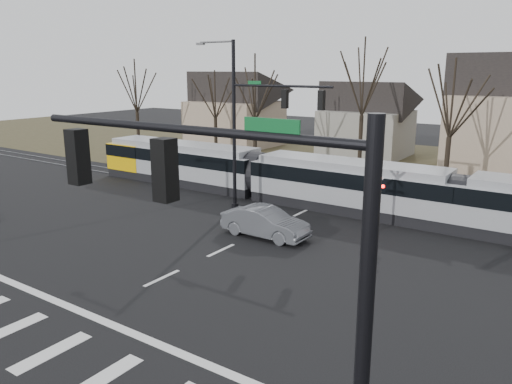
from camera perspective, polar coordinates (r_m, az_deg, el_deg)
The scene contains 14 objects.
ground at distance 20.34m, azimuth -14.75°, elevation -11.38°, with size 140.00×140.00×0.00m, color black.
grass_verge at distance 46.83m, azimuth 16.10°, elevation 2.84°, with size 140.00×28.00×0.01m, color #38331E.
crosswalk at distance 18.31m, azimuth -24.52°, elevation -15.20°, with size 27.00×2.60×0.01m.
stop_line at distance 19.35m, azimuth -18.85°, elevation -13.03°, with size 28.00×0.35×0.01m, color silver.
lane_dashes at distance 32.36m, azimuth 7.01°, elevation -1.49°, with size 0.18×30.00×0.01m.
rail_pair at distance 32.18m, azimuth 6.85°, elevation -1.53°, with size 90.00×1.52×0.06m.
tram at distance 31.12m, azimuth 10.39°, elevation 0.96°, with size 40.90×3.04×3.10m.
sedan at distance 25.96m, azimuth 1.06°, elevation -3.48°, with size 4.74×1.70×1.56m, color #57595F.
signal_pole_near_right at distance 7.85m, azimuth -0.78°, elevation -11.39°, with size 6.72×0.44×8.00m.
signal_pole_far at distance 29.57m, azimuth -0.03°, elevation 8.40°, with size 9.28×0.44×10.20m.
rail_crossing_signal at distance 27.09m, azimuth 13.38°, elevation -0.69°, with size 1.08×0.36×4.00m.
tree_row at distance 39.88m, azimuth 16.54°, elevation 8.24°, with size 59.20×7.20×10.00m.
house_a at distance 57.31m, azimuth -2.46°, elevation 9.79°, with size 9.72×8.64×8.60m.
house_b at distance 51.72m, azimuth 12.53°, elevation 8.49°, with size 8.64×7.56×7.65m.
Camera 1 is at (14.21, -11.80, 8.51)m, focal length 35.00 mm.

